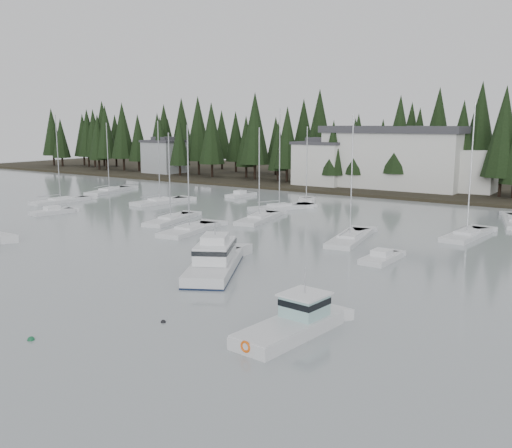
{
  "coord_description": "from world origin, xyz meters",
  "views": [
    {
      "loc": [
        32.46,
        -15.86,
        12.09
      ],
      "look_at": [
        2.15,
        28.19,
        2.5
      ],
      "focal_mm": 40.0,
      "sensor_mm": 36.0,
      "label": 1
    }
  ],
  "objects_px": {
    "house_west": "(321,162)",
    "lobster_boat_teal": "(293,326)",
    "sailboat_2": "(306,204)",
    "sailboat_11": "(350,240)",
    "sailboat_3": "(109,192)",
    "sailboat_5": "(171,221)",
    "sailboat_12": "(279,209)",
    "harbor_inn": "(406,158)",
    "cabin_cruiser_center": "(215,263)",
    "runabout_1": "(381,259)",
    "runabout_0": "(52,213)",
    "sailboat_0": "(61,202)",
    "sailboat_1": "(160,203)",
    "house_far_west": "(164,156)",
    "sailboat_6": "(466,236)",
    "sailboat_9": "(259,220)",
    "runabout_3": "(240,196)",
    "sailboat_13": "(189,231)"
  },
  "relations": [
    {
      "from": "sailboat_1",
      "to": "sailboat_9",
      "type": "bearing_deg",
      "value": -94.7
    },
    {
      "from": "cabin_cruiser_center",
      "to": "sailboat_0",
      "type": "bearing_deg",
      "value": 39.0
    },
    {
      "from": "sailboat_5",
      "to": "cabin_cruiser_center",
      "type": "bearing_deg",
      "value": -141.89
    },
    {
      "from": "sailboat_5",
      "to": "sailboat_6",
      "type": "relative_size",
      "value": 0.78
    },
    {
      "from": "sailboat_1",
      "to": "sailboat_2",
      "type": "xyz_separation_m",
      "value": [
        18.86,
        11.45,
        0.01
      ]
    },
    {
      "from": "sailboat_0",
      "to": "runabout_1",
      "type": "height_order",
      "value": "sailboat_0"
    },
    {
      "from": "lobster_boat_teal",
      "to": "runabout_3",
      "type": "distance_m",
      "value": 61.74
    },
    {
      "from": "cabin_cruiser_center",
      "to": "sailboat_1",
      "type": "xyz_separation_m",
      "value": [
        -31.84,
        26.63,
        -0.63
      ]
    },
    {
      "from": "harbor_inn",
      "to": "cabin_cruiser_center",
      "type": "height_order",
      "value": "harbor_inn"
    },
    {
      "from": "sailboat_6",
      "to": "sailboat_5",
      "type": "bearing_deg",
      "value": 113.01
    },
    {
      "from": "sailboat_5",
      "to": "runabout_3",
      "type": "distance_m",
      "value": 24.98
    },
    {
      "from": "sailboat_2",
      "to": "sailboat_11",
      "type": "distance_m",
      "value": 26.49
    },
    {
      "from": "house_west",
      "to": "sailboat_1",
      "type": "relative_size",
      "value": 0.74
    },
    {
      "from": "sailboat_5",
      "to": "sailboat_12",
      "type": "bearing_deg",
      "value": -32.65
    },
    {
      "from": "harbor_inn",
      "to": "sailboat_1",
      "type": "relative_size",
      "value": 2.3
    },
    {
      "from": "sailboat_9",
      "to": "runabout_1",
      "type": "relative_size",
      "value": 2.32
    },
    {
      "from": "cabin_cruiser_center",
      "to": "sailboat_5",
      "type": "relative_size",
      "value": 0.97
    },
    {
      "from": "harbor_inn",
      "to": "runabout_1",
      "type": "height_order",
      "value": "harbor_inn"
    },
    {
      "from": "house_far_west",
      "to": "sailboat_5",
      "type": "distance_m",
      "value": 64.07
    },
    {
      "from": "house_west",
      "to": "lobster_boat_teal",
      "type": "bearing_deg",
      "value": -63.07
    },
    {
      "from": "lobster_boat_teal",
      "to": "sailboat_1",
      "type": "xyz_separation_m",
      "value": [
        -44.38,
        35.1,
        -0.44
      ]
    },
    {
      "from": "house_far_west",
      "to": "sailboat_11",
      "type": "height_order",
      "value": "sailboat_11"
    },
    {
      "from": "house_far_west",
      "to": "runabout_0",
      "type": "bearing_deg",
      "value": -61.5
    },
    {
      "from": "sailboat_9",
      "to": "sailboat_12",
      "type": "distance_m",
      "value": 9.52
    },
    {
      "from": "lobster_boat_teal",
      "to": "sailboat_11",
      "type": "relative_size",
      "value": 0.58
    },
    {
      "from": "harbor_inn",
      "to": "runabout_0",
      "type": "height_order",
      "value": "harbor_inn"
    },
    {
      "from": "lobster_boat_teal",
      "to": "runabout_3",
      "type": "xyz_separation_m",
      "value": [
        -38.81,
        48.02,
        -0.37
      ]
    },
    {
      "from": "house_far_west",
      "to": "sailboat_5",
      "type": "relative_size",
      "value": 0.74
    },
    {
      "from": "sailboat_1",
      "to": "sailboat_11",
      "type": "relative_size",
      "value": 0.95
    },
    {
      "from": "sailboat_3",
      "to": "runabout_1",
      "type": "xyz_separation_m",
      "value": [
        58.79,
        -20.53,
        0.08
      ]
    },
    {
      "from": "sailboat_2",
      "to": "sailboat_13",
      "type": "distance_m",
      "value": 26.37
    },
    {
      "from": "cabin_cruiser_center",
      "to": "sailboat_9",
      "type": "bearing_deg",
      "value": -2.77
    },
    {
      "from": "house_far_west",
      "to": "lobster_boat_teal",
      "type": "bearing_deg",
      "value": -42.41
    },
    {
      "from": "house_west",
      "to": "sailboat_11",
      "type": "distance_m",
      "value": 49.28
    },
    {
      "from": "sailboat_6",
      "to": "sailboat_13",
      "type": "height_order",
      "value": "sailboat_6"
    },
    {
      "from": "house_west",
      "to": "harbor_inn",
      "type": "xyz_separation_m",
      "value": [
        15.04,
        3.34,
        1.12
      ]
    },
    {
      "from": "cabin_cruiser_center",
      "to": "runabout_0",
      "type": "distance_m",
      "value": 38.22
    },
    {
      "from": "sailboat_3",
      "to": "runabout_1",
      "type": "distance_m",
      "value": 62.27
    },
    {
      "from": "sailboat_6",
      "to": "runabout_1",
      "type": "bearing_deg",
      "value": 172.34
    },
    {
      "from": "sailboat_9",
      "to": "runabout_3",
      "type": "bearing_deg",
      "value": 30.34
    },
    {
      "from": "sailboat_1",
      "to": "sailboat_5",
      "type": "relative_size",
      "value": 1.13
    },
    {
      "from": "lobster_boat_teal",
      "to": "sailboat_0",
      "type": "xyz_separation_m",
      "value": [
        -57.37,
        26.98,
        -0.42
      ]
    },
    {
      "from": "sailboat_11",
      "to": "sailboat_12",
      "type": "xyz_separation_m",
      "value": [
        -17.47,
        14.02,
        0.02
      ]
    },
    {
      "from": "sailboat_3",
      "to": "sailboat_5",
      "type": "relative_size",
      "value": 1.1
    },
    {
      "from": "sailboat_11",
      "to": "runabout_0",
      "type": "xyz_separation_m",
      "value": [
        -40.41,
        -6.56,
        0.06
      ]
    },
    {
      "from": "sailboat_2",
      "to": "sailboat_3",
      "type": "relative_size",
      "value": 0.96
    },
    {
      "from": "lobster_boat_teal",
      "to": "sailboat_2",
      "type": "relative_size",
      "value": 0.65
    },
    {
      "from": "sailboat_11",
      "to": "sailboat_5",
      "type": "bearing_deg",
      "value": 84.47
    },
    {
      "from": "sailboat_6",
      "to": "sailboat_12",
      "type": "bearing_deg",
      "value": 83.6
    },
    {
      "from": "sailboat_3",
      "to": "sailboat_9",
      "type": "height_order",
      "value": "sailboat_3"
    }
  ]
}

